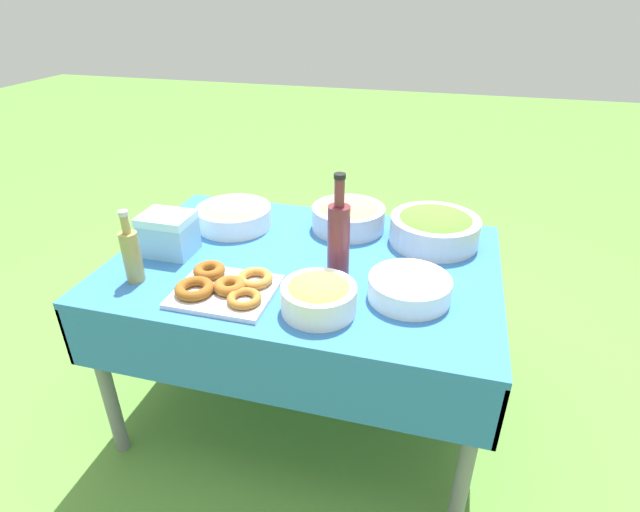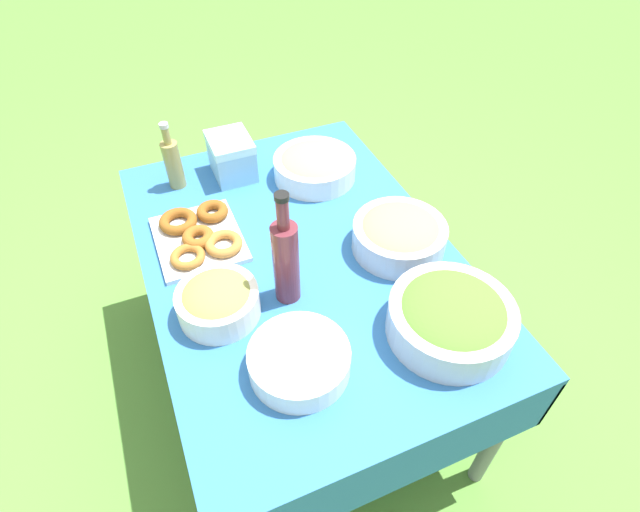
% 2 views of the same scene
% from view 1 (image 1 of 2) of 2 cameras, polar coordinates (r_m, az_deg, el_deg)
% --- Properties ---
extents(ground_plane, '(14.00, 14.00, 0.00)m').
position_cam_1_polar(ground_plane, '(2.20, -1.48, -16.39)').
color(ground_plane, '#568C38').
extents(picnic_table, '(1.35, 0.93, 0.69)m').
position_cam_1_polar(picnic_table, '(1.82, -1.71, -2.93)').
color(picnic_table, '#2D6BB2').
rests_on(picnic_table, ground_plane).
extents(salad_bowl, '(0.33, 0.33, 0.12)m').
position_cam_1_polar(salad_bowl, '(1.92, 12.96, 3.22)').
color(salad_bowl, silver).
rests_on(salad_bowl, picnic_table).
extents(pasta_bowl, '(0.30, 0.30, 0.10)m').
position_cam_1_polar(pasta_bowl, '(2.04, -9.80, 4.72)').
color(pasta_bowl, white).
rests_on(pasta_bowl, picnic_table).
extents(donut_platter, '(0.32, 0.26, 0.05)m').
position_cam_1_polar(donut_platter, '(1.61, -10.85, -3.48)').
color(donut_platter, silver).
rests_on(donut_platter, picnic_table).
extents(plate_stack, '(0.26, 0.26, 0.07)m').
position_cam_1_polar(plate_stack, '(1.57, 10.18, -3.65)').
color(plate_stack, white).
rests_on(plate_stack, picnic_table).
extents(olive_oil_bottle, '(0.06, 0.06, 0.25)m').
position_cam_1_polar(olive_oil_bottle, '(1.72, -20.75, 0.20)').
color(olive_oil_bottle, '#998E4C').
rests_on(olive_oil_bottle, picnic_table).
extents(wine_bottle, '(0.07, 0.07, 0.37)m').
position_cam_1_polar(wine_bottle, '(1.60, 2.13, 1.89)').
color(wine_bottle, maroon).
rests_on(wine_bottle, picnic_table).
extents(bread_bowl, '(0.29, 0.29, 0.11)m').
position_cam_1_polar(bread_bowl, '(1.99, 3.26, 4.67)').
color(bread_bowl, silver).
rests_on(bread_bowl, picnic_table).
extents(olive_bowl, '(0.23, 0.23, 0.11)m').
position_cam_1_polar(olive_bowl, '(1.48, -0.14, -4.54)').
color(olive_bowl, white).
rests_on(olive_bowl, picnic_table).
extents(cooler_box, '(0.18, 0.14, 0.15)m').
position_cam_1_polar(cooler_box, '(1.87, -16.92, 2.47)').
color(cooler_box, '#8CC6E5').
rests_on(cooler_box, picnic_table).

